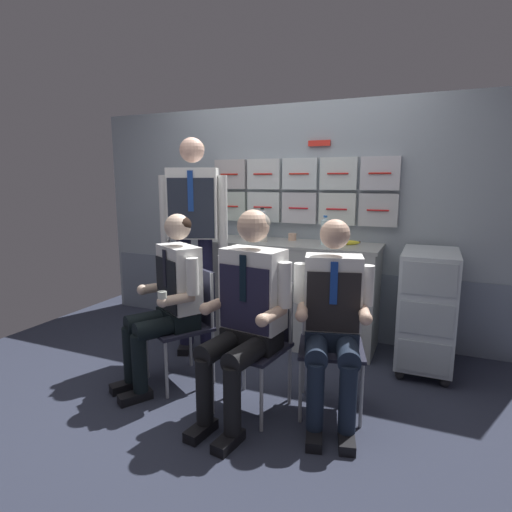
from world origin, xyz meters
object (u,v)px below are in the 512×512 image
at_px(service_trolley, 427,307).
at_px(espresso_cup_small, 292,237).
at_px(folding_chair_by_counter, 331,329).
at_px(folding_chair_left, 190,313).
at_px(crew_member_right, 246,306).
at_px(folding_chair_right, 260,330).
at_px(crew_member_left, 169,294).
at_px(snack_banana, 350,243).
at_px(crew_member_standing, 194,225).
at_px(crew_member_by_counter, 333,313).
at_px(sparkling_bottle_green, 325,231).

bearing_deg(service_trolley, espresso_cup_small, 167.93).
xyz_separation_m(service_trolley, folding_chair_by_counter, (-0.56, -0.79, 0.00)).
distance_m(service_trolley, folding_chair_left, 1.81).
bearing_deg(service_trolley, crew_member_right, -131.50).
relative_size(folding_chair_right, crew_member_right, 0.64).
relative_size(crew_member_left, snack_banana, 7.16).
relative_size(crew_member_standing, snack_banana, 10.45).
xyz_separation_m(crew_member_right, crew_member_by_counter, (0.49, 0.19, -0.04)).
height_order(folding_chair_left, crew_member_standing, crew_member_standing).
bearing_deg(snack_banana, folding_chair_by_counter, -85.26).
bearing_deg(service_trolley, folding_chair_left, -151.57).
bearing_deg(folding_chair_by_counter, crew_member_by_counter, -75.71).
distance_m(folding_chair_left, crew_member_left, 0.23).
bearing_deg(snack_banana, folding_chair_right, -106.27).
height_order(service_trolley, snack_banana, snack_banana).
bearing_deg(service_trolley, crew_member_standing, -167.62).
bearing_deg(folding_chair_right, crew_member_standing, 145.13).
bearing_deg(folding_chair_by_counter, crew_member_left, -169.36).
distance_m(folding_chair_right, crew_member_standing, 1.18).
bearing_deg(folding_chair_left, crew_member_left, -121.01).
height_order(service_trolley, folding_chair_right, service_trolley).
relative_size(service_trolley, espresso_cup_small, 12.69).
bearing_deg(snack_banana, folding_chair_left, -132.12).
bearing_deg(espresso_cup_small, crew_member_right, -82.87).
xyz_separation_m(folding_chair_right, espresso_cup_small, (-0.20, 1.24, 0.45)).
height_order(service_trolley, crew_member_left, crew_member_left).
xyz_separation_m(service_trolley, crew_member_right, (-1.01, -1.14, 0.21)).
relative_size(service_trolley, crew_member_standing, 0.52).
height_order(folding_chair_by_counter, sparkling_bottle_green, sparkling_bottle_green).
xyz_separation_m(folding_chair_left, folding_chair_right, (0.61, -0.13, 0.00)).
relative_size(folding_chair_by_counter, espresso_cup_small, 11.22).
relative_size(folding_chair_right, espresso_cup_small, 11.22).
relative_size(crew_member_by_counter, snack_banana, 7.14).
xyz_separation_m(folding_chair_right, crew_member_right, (-0.02, -0.15, 0.21)).
relative_size(folding_chair_right, folding_chair_by_counter, 1.00).
height_order(crew_member_standing, snack_banana, crew_member_standing).
distance_m(crew_member_by_counter, sparkling_bottle_green, 1.17).
xyz_separation_m(crew_member_left, crew_member_right, (0.66, -0.14, 0.04)).
bearing_deg(snack_banana, sparkling_bottle_green, -161.57).
bearing_deg(crew_member_right, espresso_cup_small, 97.13).
bearing_deg(folding_chair_left, crew_member_right, -25.64).
bearing_deg(crew_member_right, service_trolley, 48.50).
distance_m(folding_chair_right, crew_member_by_counter, 0.49).
bearing_deg(crew_member_by_counter, crew_member_left, -177.36).
relative_size(crew_member_right, crew_member_by_counter, 1.05).
distance_m(crew_member_by_counter, espresso_cup_small, 1.40).
distance_m(service_trolley, crew_member_by_counter, 1.09).
xyz_separation_m(sparkling_bottle_green, snack_banana, (0.20, 0.07, -0.10)).
xyz_separation_m(folding_chair_right, crew_member_standing, (-0.84, 0.59, 0.59)).
bearing_deg(crew_member_left, snack_banana, 49.00).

